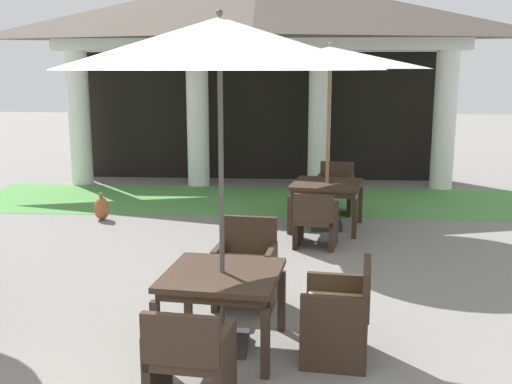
{
  "coord_description": "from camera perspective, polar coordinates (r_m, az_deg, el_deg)",
  "views": [
    {
      "loc": [
        0.79,
        -3.83,
        2.46
      ],
      "look_at": [
        0.28,
        3.76,
        0.89
      ],
      "focal_mm": 42.25,
      "sensor_mm": 36.0,
      "label": 1
    }
  ],
  "objects": [
    {
      "name": "patio_chair_mid_left_north",
      "position": [
        6.36,
        -0.97,
        -7.04
      ],
      "size": [
        0.67,
        0.58,
        0.92
      ],
      "rotation": [
        0.0,
        0.0,
        -3.26
      ],
      "color": "#38281E",
      "rests_on": "ground"
    },
    {
      "name": "background_pavilion",
      "position": [
        12.76,
        0.25,
        15.32
      ],
      "size": [
        8.87,
        2.55,
        4.34
      ],
      "color": "white",
      "rests_on": "ground"
    },
    {
      "name": "patio_umbrella_mid_left",
      "position": [
        5.02,
        -3.46,
        13.65
      ],
      "size": [
        2.69,
        2.69,
        2.93
      ],
      "color": "#2D2D2D",
      "rests_on": "ground"
    },
    {
      "name": "patio_table_near_foreground",
      "position": [
        9.39,
        6.72,
        0.32
      ],
      "size": [
        1.21,
        1.21,
        0.73
      ],
      "rotation": [
        0.0,
        0.0,
        -0.19
      ],
      "color": "#38281E",
      "rests_on": "ground"
    },
    {
      "name": "patio_chair_near_foreground_north",
      "position": [
        10.45,
        7.51,
        0.23
      ],
      "size": [
        0.69,
        0.62,
        0.87
      ],
      "rotation": [
        0.0,
        0.0,
        -3.33
      ],
      "color": "#38281E",
      "rests_on": "ground"
    },
    {
      "name": "patio_umbrella_near_foreground",
      "position": [
        9.21,
        7.02,
        12.37
      ],
      "size": [
        2.98,
        2.98,
        2.84
      ],
      "color": "#2D2D2D",
      "rests_on": "ground"
    },
    {
      "name": "patio_chair_mid_left_south",
      "position": [
        4.53,
        -6.33,
        -15.47
      ],
      "size": [
        0.63,
        0.56,
        0.82
      ],
      "rotation": [
        0.0,
        0.0,
        -0.12
      ],
      "color": "#38281E",
      "rests_on": "ground"
    },
    {
      "name": "patio_chair_near_foreground_south",
      "position": [
        8.43,
        5.67,
        -2.72
      ],
      "size": [
        0.66,
        0.64,
        0.8
      ],
      "rotation": [
        0.0,
        0.0,
        -0.19
      ],
      "color": "#38281E",
      "rests_on": "ground"
    },
    {
      "name": "lawn_strip",
      "position": [
        11.42,
        -0.25,
        -0.79
      ],
      "size": [
        10.67,
        2.63,
        0.01
      ],
      "primitive_type": "cube",
      "color": "#519347",
      "rests_on": "ground"
    },
    {
      "name": "terracotta_urn",
      "position": [
        10.25,
        -14.41,
        -1.5
      ],
      "size": [
        0.24,
        0.24,
        0.46
      ],
      "color": "#9E5633",
      "rests_on": "ground"
    },
    {
      "name": "patio_table_mid_left",
      "position": [
        5.35,
        -3.2,
        -8.5
      ],
      "size": [
        1.1,
        1.1,
        0.71
      ],
      "rotation": [
        0.0,
        0.0,
        -0.12
      ],
      "color": "#38281E",
      "rests_on": "ground"
    },
    {
      "name": "patio_chair_mid_left_east",
      "position": [
        5.29,
        7.95,
        -11.26
      ],
      "size": [
        0.62,
        0.67,
        0.86
      ],
      "rotation": [
        0.0,
        0.0,
        1.45
      ],
      "color": "#38281E",
      "rests_on": "ground"
    }
  ]
}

